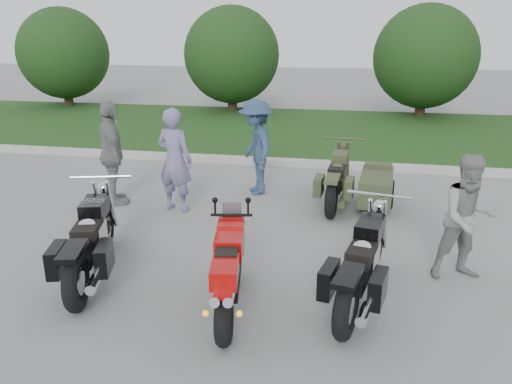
% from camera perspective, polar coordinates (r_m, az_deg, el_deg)
% --- Properties ---
extents(ground, '(80.00, 80.00, 0.00)m').
position_cam_1_polar(ground, '(6.46, -5.70, -10.37)').
color(ground, gray).
rests_on(ground, ground).
extents(curb, '(60.00, 0.30, 0.15)m').
position_cam_1_polar(curb, '(11.93, 2.65, 3.44)').
color(curb, '#B3B1A8').
rests_on(curb, ground).
extents(grass_strip, '(60.00, 8.00, 0.14)m').
position_cam_1_polar(grass_strip, '(15.95, 4.95, 7.06)').
color(grass_strip, '#27541D').
rests_on(grass_strip, ground).
extents(tree_far_left, '(3.60, 3.60, 4.00)m').
position_cam_1_polar(tree_far_left, '(22.28, -21.14, 14.54)').
color(tree_far_left, '#3F2B1C').
rests_on(tree_far_left, ground).
extents(tree_mid_left, '(3.60, 3.60, 4.00)m').
position_cam_1_polar(tree_mid_left, '(19.52, -2.79, 15.36)').
color(tree_mid_left, '#3F2B1C').
rests_on(tree_mid_left, ground).
extents(tree_mid_right, '(3.60, 3.60, 4.00)m').
position_cam_1_polar(tree_mid_right, '(19.08, 18.78, 14.41)').
color(tree_mid_right, '#3F2B1C').
rests_on(tree_mid_right, ground).
extents(sportbike_red, '(0.55, 1.87, 0.89)m').
position_cam_1_polar(sportbike_red, '(5.61, -3.21, -8.87)').
color(sportbike_red, black).
rests_on(sportbike_red, ground).
extents(cruiser_left, '(0.90, 2.36, 0.93)m').
position_cam_1_polar(cruiser_left, '(6.69, -18.37, -5.71)').
color(cruiser_left, black).
rests_on(cruiser_left, ground).
extents(cruiser_right, '(0.62, 2.33, 0.90)m').
position_cam_1_polar(cruiser_right, '(5.91, 12.03, -8.48)').
color(cruiser_right, black).
rests_on(cruiser_right, ground).
extents(cruiser_sidecar, '(1.21, 2.33, 0.89)m').
position_cam_1_polar(cruiser_sidecar, '(9.16, 11.77, 0.83)').
color(cruiser_sidecar, black).
rests_on(cruiser_sidecar, ground).
extents(person_stripe, '(0.75, 0.58, 1.83)m').
position_cam_1_polar(person_stripe, '(8.80, -9.27, 3.62)').
color(person_stripe, slate).
rests_on(person_stripe, ground).
extents(person_grey, '(0.93, 0.81, 1.63)m').
position_cam_1_polar(person_grey, '(6.80, 23.13, -2.76)').
color(person_grey, gray).
rests_on(person_grey, ground).
extents(person_denim, '(1.14, 1.37, 1.84)m').
position_cam_1_polar(person_denim, '(9.65, 0.00, 5.15)').
color(person_denim, '#304766').
rests_on(person_denim, ground).
extents(person_back, '(1.02, 1.17, 1.89)m').
position_cam_1_polar(person_back, '(9.38, -16.14, 4.21)').
color(person_back, gray).
rests_on(person_back, ground).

